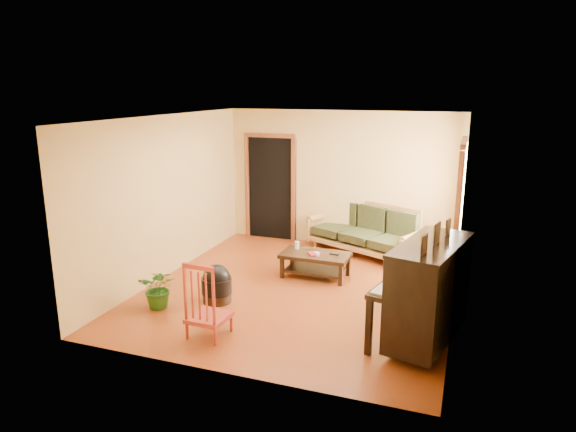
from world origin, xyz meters
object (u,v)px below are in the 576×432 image
at_px(footstool, 217,288).
at_px(ceramic_crock, 430,252).
at_px(potted_plant, 159,288).
at_px(armchair, 419,271).
at_px(coffee_table, 315,265).
at_px(red_chair, 208,298).
at_px(piano, 428,294).
at_px(sofa, 363,230).

distance_m(footstool, ceramic_crock, 4.12).
bearing_deg(potted_plant, armchair, 22.79).
height_order(coffee_table, potted_plant, potted_plant).
height_order(armchair, red_chair, red_chair).
distance_m(armchair, piano, 1.27).
xyz_separation_m(coffee_table, footstool, (-1.05, -1.44, 0.01)).
bearing_deg(ceramic_crock, sofa, -171.34).
bearing_deg(potted_plant, red_chair, -25.85).
bearing_deg(red_chair, footstool, 115.25).
bearing_deg(coffee_table, red_chair, -105.21).
height_order(sofa, coffee_table, sofa).
bearing_deg(sofa, potted_plant, -99.41).
height_order(coffee_table, footstool, footstool).
relative_size(armchair, red_chair, 0.94).
distance_m(red_chair, ceramic_crock, 4.69).
distance_m(coffee_table, ceramic_crock, 2.36).
relative_size(sofa, ceramic_crock, 9.54).
xyz_separation_m(piano, footstool, (-2.95, 0.27, -0.43)).
bearing_deg(piano, sofa, 127.39).
bearing_deg(armchair, sofa, 118.30).
relative_size(ceramic_crock, potted_plant, 0.38).
distance_m(footstool, potted_plant, 0.80).
xyz_separation_m(red_chair, potted_plant, (-1.05, 0.51, -0.20)).
xyz_separation_m(coffee_table, red_chair, (-0.65, -2.40, 0.30)).
bearing_deg(coffee_table, potted_plant, -132.07).
bearing_deg(potted_plant, footstool, 34.52).
relative_size(coffee_table, piano, 0.76).
distance_m(coffee_table, piano, 2.60).
bearing_deg(coffee_table, footstool, -126.09).
height_order(red_chair, potted_plant, red_chair).
height_order(armchair, piano, piano).
height_order(footstool, potted_plant, potted_plant).
xyz_separation_m(sofa, coffee_table, (-0.48, -1.46, -0.26)).
xyz_separation_m(footstool, red_chair, (0.40, -0.96, 0.29)).
bearing_deg(footstool, sofa, 62.20).
bearing_deg(ceramic_crock, armchair, -90.20).
xyz_separation_m(armchair, piano, (0.23, -1.24, 0.17)).
bearing_deg(sofa, armchair, -34.34).
height_order(piano, red_chair, piano).
bearing_deg(potted_plant, piano, 2.93).
distance_m(piano, red_chair, 2.66).
height_order(armchair, footstool, armchair).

